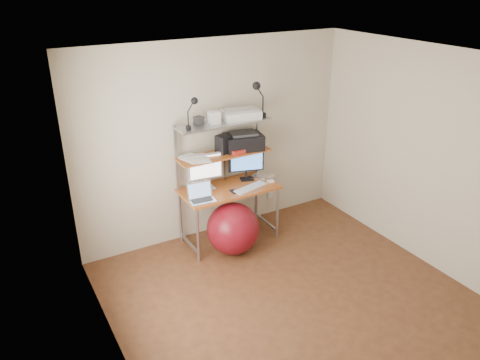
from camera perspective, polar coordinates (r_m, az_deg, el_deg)
The scene contains 20 objects.
room at distance 4.47m, azimuth 7.43°, elevation -1.85°, with size 3.60×3.60×3.60m.
computer_desk at distance 5.74m, azimuth -1.67°, elevation 1.24°, with size 1.20×0.60×1.57m.
wall_outlet at distance 6.63m, azimuth 3.73°, elevation -1.73°, with size 0.08×0.01×0.12m, color silver.
monitor_silver at distance 5.69m, azimuth -4.27°, elevation 1.39°, with size 0.44×0.17×0.48m.
monitor_black at distance 5.93m, azimuth 0.77°, elevation 2.12°, with size 0.44×0.18×0.45m.
laptop at distance 5.48m, azimuth -4.80°, elevation -2.01°, with size 0.32×0.27×0.26m.
keyboard at distance 5.77m, azimuth 1.29°, elevation -0.94°, with size 0.47×0.13×0.01m, color silver.
mouse at distance 5.94m, azimuth 3.74°, elevation -0.13°, with size 0.09×0.05×0.02m, color silver.
mac_mini at distance 6.08m, azimuth 2.81°, elevation 0.55°, with size 0.21×0.21×0.04m, color silver.
phone at distance 5.67m, azimuth -0.81°, elevation -1.42°, with size 0.06×0.12×0.01m, color black.
printer at distance 5.83m, azimuth 0.41°, elevation 4.76°, with size 0.52×0.41×0.22m.
nas_cube at distance 5.71m, azimuth -2.06°, elevation 4.39°, with size 0.15×0.15×0.22m, color black.
red_box at distance 5.72m, azimuth -0.27°, elevation 3.51°, with size 0.18×0.12×0.05m, color #AF251C.
scanner at distance 5.71m, azimuth 0.10°, elevation 8.06°, with size 0.48×0.35×0.12m.
box_white at distance 5.51m, azimuth -3.17°, elevation 7.61°, with size 0.13×0.10×0.15m, color silver.
box_grey at distance 5.51m, azimuth -5.04°, elevation 7.24°, with size 0.09×0.09×0.09m, color #2E2F31.
clip_lamp_left at distance 5.29m, azimuth -5.73°, elevation 8.96°, with size 0.15×0.08×0.36m.
clip_lamp_right at distance 5.66m, azimuth 2.19°, elevation 10.73°, with size 0.18×0.10×0.45m.
exercise_ball at distance 5.72m, azimuth -0.86°, elevation -5.93°, with size 0.65×0.65×0.65m, color maroon.
paper_stack at distance 5.56m, azimuth -5.56°, elevation 2.65°, with size 0.36×0.41×0.02m.
Camera 1 is at (-2.47, -3.17, 3.20)m, focal length 35.00 mm.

